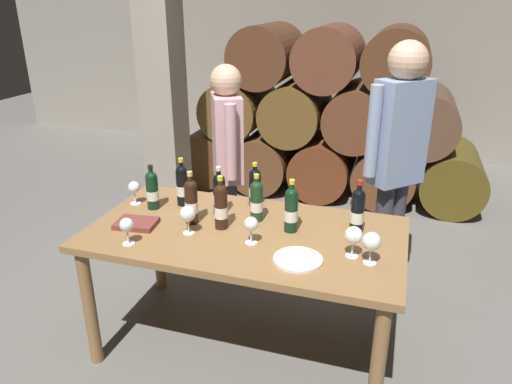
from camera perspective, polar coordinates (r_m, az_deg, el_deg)
The scene contains 24 objects.
ground_plane at distance 3.03m, azimuth -1.19°, elevation -17.54°, with size 14.00×14.00×0.00m, color #66635E.
cellar_back_wall at distance 6.47m, azimuth 11.21°, elevation 17.10°, with size 10.00×0.24×2.80m, color gray.
barrel_stack at distance 5.00m, azimuth 8.37°, elevation 8.34°, with size 3.12×0.90×1.69m.
stone_pillar at distance 4.37m, azimuth -11.12°, elevation 13.45°, with size 0.32×0.32×2.60m, color gray.
dining_table at distance 2.65m, azimuth -1.31°, elevation -6.39°, with size 1.70×0.90×0.76m.
wine_bottle_0 at distance 2.59m, azimuth 11.97°, elevation -2.18°, with size 0.07×0.07×0.30m.
wine_bottle_1 at distance 2.60m, azimuth -4.20°, elevation -1.67°, with size 0.07×0.07×0.30m.
wine_bottle_2 at distance 2.68m, azimuth 0.07°, elevation -1.00°, with size 0.07×0.07×0.28m.
wine_bottle_3 at distance 2.67m, azimuth -7.70°, elevation -1.09°, with size 0.07×0.07×0.30m.
wine_bottle_4 at distance 2.92m, azimuth -8.76°, elevation 0.85°, with size 0.07×0.07×0.30m.
wine_bottle_5 at distance 2.90m, azimuth -12.23°, elevation 0.27°, with size 0.07×0.07×0.27m.
wine_bottle_6 at distance 2.77m, azimuth -4.39°, elevation -0.17°, with size 0.07×0.07×0.29m.
wine_bottle_7 at distance 2.56m, azimuth 4.20°, elevation -2.04°, with size 0.07×0.07×0.30m.
wine_bottle_8 at distance 2.88m, azimuth -0.13°, elevation 0.64°, with size 0.07×0.07×0.27m.
wine_glass_0 at distance 2.52m, azimuth -15.12°, elevation -3.91°, with size 0.07×0.07×0.15m.
wine_glass_1 at distance 2.99m, azimuth -14.29°, elevation 0.45°, with size 0.07×0.07×0.15m.
wine_glass_2 at distance 2.32m, azimuth 13.58°, elevation -5.80°, with size 0.09×0.09×0.16m.
wine_glass_3 at distance 2.56m, azimuth -8.12°, elevation -2.65°, with size 0.09×0.09×0.16m.
wine_glass_4 at distance 2.36m, azimuth 11.51°, elevation -5.13°, with size 0.09×0.09×0.16m.
wine_glass_5 at distance 2.44m, azimuth -0.60°, elevation -3.93°, with size 0.07×0.07×0.15m.
tasting_notebook at distance 2.74m, azimuth -14.03°, elevation -3.64°, with size 0.22×0.16×0.03m, color brown.
serving_plate at distance 2.34m, azimuth 4.99°, elevation -7.99°, with size 0.24×0.24×0.01m, color white.
sommelier_presenting at distance 3.09m, azimuth 16.43°, elevation 4.44°, with size 0.37×0.38×1.72m.
taster_seated_left at distance 3.29m, azimuth -3.39°, elevation 4.21°, with size 0.31×0.45×1.54m.
Camera 1 is at (0.76, -2.20, 1.94)m, focal length 33.67 mm.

